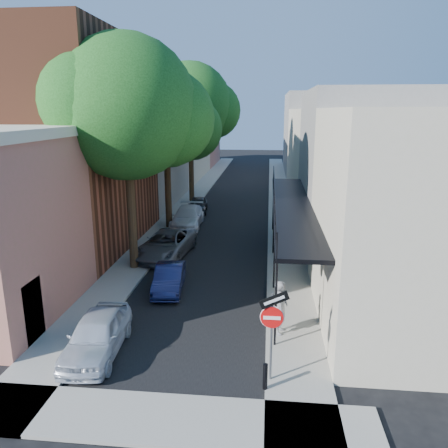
% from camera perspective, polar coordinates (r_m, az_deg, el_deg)
% --- Properties ---
extents(ground, '(160.00, 160.00, 0.00)m').
position_cam_1_polar(ground, '(13.53, -8.45, -21.37)').
color(ground, black).
rests_on(ground, ground).
extents(road_surface, '(6.00, 64.00, 0.01)m').
position_cam_1_polar(road_surface, '(41.43, 1.70, 3.65)').
color(road_surface, black).
rests_on(road_surface, ground).
extents(sidewalk_left, '(2.00, 64.00, 0.12)m').
position_cam_1_polar(sidewalk_left, '(41.89, -3.77, 3.82)').
color(sidewalk_left, gray).
rests_on(sidewalk_left, ground).
extents(sidewalk_right, '(2.00, 64.00, 0.12)m').
position_cam_1_polar(sidewalk_right, '(41.33, 7.25, 3.59)').
color(sidewalk_right, gray).
rests_on(sidewalk_right, ground).
extents(sidewalk_cross, '(12.00, 2.00, 0.12)m').
position_cam_1_polar(sidewalk_cross, '(12.72, -9.66, -23.74)').
color(sidewalk_cross, gray).
rests_on(sidewalk_cross, ground).
extents(buildings_left, '(10.10, 59.10, 12.00)m').
position_cam_1_polar(buildings_left, '(41.29, -11.57, 10.24)').
color(buildings_left, '#B2655B').
rests_on(buildings_left, ground).
extents(buildings_right, '(9.80, 55.00, 10.00)m').
position_cam_1_polar(buildings_right, '(40.65, 14.61, 9.27)').
color(buildings_right, beige).
rests_on(buildings_right, ground).
extents(sign_post, '(0.89, 0.17, 2.99)m').
position_cam_1_polar(sign_post, '(12.95, 6.31, -12.47)').
color(sign_post, '#595B60').
rests_on(sign_post, ground).
extents(bollard, '(0.14, 0.14, 0.80)m').
position_cam_1_polar(bollard, '(13.31, 5.40, -19.21)').
color(bollard, black).
rests_on(bollard, sidewalk_right).
extents(oak_near, '(7.48, 6.80, 11.42)m').
position_cam_1_polar(oak_near, '(21.76, -11.35, 14.28)').
color(oak_near, '#362315').
rests_on(oak_near, ground).
extents(oak_mid, '(6.60, 6.00, 10.20)m').
position_cam_1_polar(oak_mid, '(29.50, -6.75, 12.89)').
color(oak_mid, '#362315').
rests_on(oak_mid, ground).
extents(oak_far, '(7.70, 7.00, 11.90)m').
position_cam_1_polar(oak_far, '(38.35, -3.70, 15.14)').
color(oak_far, '#362315').
rests_on(oak_far, ground).
extents(parked_car_a, '(1.87, 4.13, 1.38)m').
position_cam_1_polar(parked_car_a, '(15.55, -16.26, -13.71)').
color(parked_car_a, silver).
rests_on(parked_car_a, ground).
extents(parked_car_b, '(1.58, 3.60, 1.15)m').
position_cam_1_polar(parked_car_b, '(19.96, -7.18, -7.05)').
color(parked_car_b, '#161B44').
rests_on(parked_car_b, ground).
extents(parked_car_c, '(2.90, 5.30, 1.41)m').
position_cam_1_polar(parked_car_c, '(24.39, -7.55, -2.68)').
color(parked_car_c, '#58595F').
rests_on(parked_car_c, ground).
extents(parked_car_d, '(2.12, 4.91, 1.41)m').
position_cam_1_polar(parked_car_d, '(30.45, -4.79, 0.90)').
color(parked_car_d, white).
rests_on(parked_car_d, ground).
extents(parked_car_e, '(1.75, 3.67, 1.21)m').
position_cam_1_polar(parked_car_e, '(34.79, -3.43, 2.50)').
color(parked_car_e, black).
rests_on(parked_car_e, ground).
extents(pedestrian, '(0.57, 0.78, 1.98)m').
position_cam_1_polar(pedestrian, '(15.96, 7.42, -10.72)').
color(pedestrian, slate).
rests_on(pedestrian, sidewalk_right).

